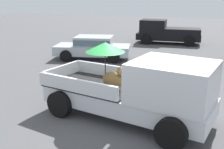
# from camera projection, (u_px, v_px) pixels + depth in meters

# --- Properties ---
(ground_plane) EXTENTS (80.00, 80.00, 0.00)m
(ground_plane) POSITION_uv_depth(u_px,v_px,m) (126.00, 117.00, 8.12)
(ground_plane) COLOR #4C4C4F
(pickup_truck_main) EXTENTS (5.25, 2.78, 2.26)m
(pickup_truck_main) POSITION_uv_depth(u_px,v_px,m) (141.00, 90.00, 7.61)
(pickup_truck_main) COLOR black
(pickup_truck_main) RESTS_ON ground
(pickup_truck_red) EXTENTS (4.99, 2.66, 1.80)m
(pickup_truck_red) POSITION_uv_depth(u_px,v_px,m) (166.00, 32.00, 20.56)
(pickup_truck_red) COLOR black
(pickup_truck_red) RESTS_ON ground
(parked_sedan_near) EXTENTS (4.62, 2.91, 1.33)m
(parked_sedan_near) POSITION_uv_depth(u_px,v_px,m) (93.00, 46.00, 15.41)
(parked_sedan_near) COLOR black
(parked_sedan_near) RESTS_ON ground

